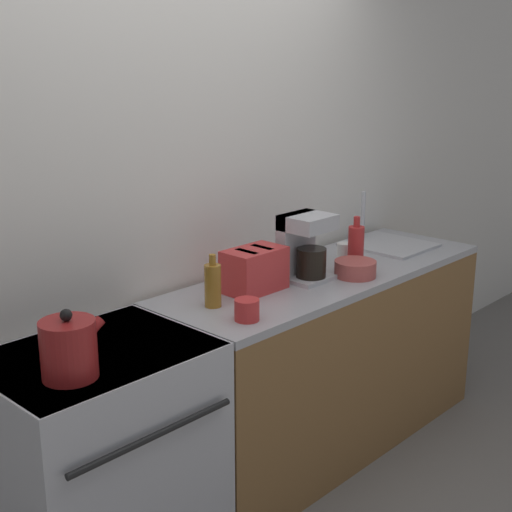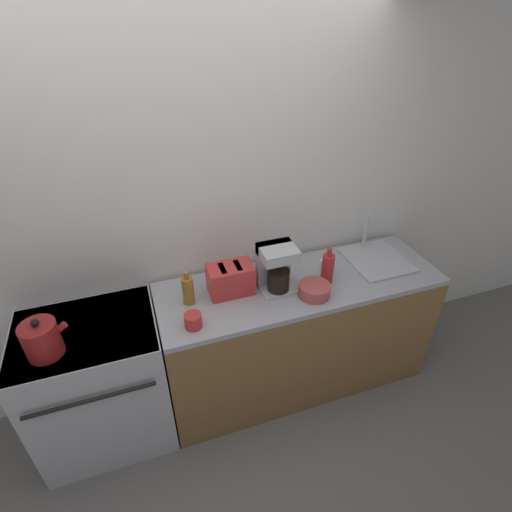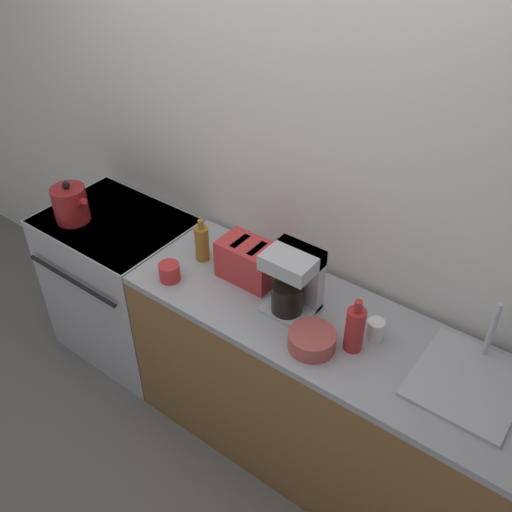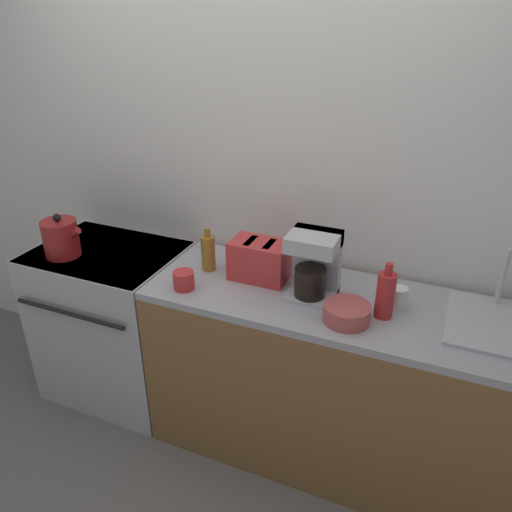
% 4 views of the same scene
% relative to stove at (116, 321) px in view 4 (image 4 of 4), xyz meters
% --- Properties ---
extents(ground_plane, '(12.00, 12.00, 0.00)m').
position_rel_stove_xyz_m(ground_plane, '(0.67, -0.30, -0.47)').
color(ground_plane, slate).
extents(wall_back, '(8.00, 0.05, 2.60)m').
position_rel_stove_xyz_m(wall_back, '(0.67, 0.37, 0.83)').
color(wall_back, silver).
rests_on(wall_back, ground_plane).
extents(stove, '(0.79, 0.64, 0.92)m').
position_rel_stove_xyz_m(stove, '(0.00, 0.00, 0.00)').
color(stove, '#B7B7BC').
rests_on(stove, ground_plane).
extents(counter_block, '(1.87, 0.61, 0.92)m').
position_rel_stove_xyz_m(counter_block, '(1.34, 0.00, -0.01)').
color(counter_block, brown).
rests_on(counter_block, ground_plane).
extents(kettle, '(0.23, 0.18, 0.24)m').
position_rel_stove_xyz_m(kettle, '(-0.17, -0.12, 0.55)').
color(kettle, maroon).
rests_on(kettle, stove).
extents(toaster, '(0.28, 0.17, 0.19)m').
position_rel_stove_xyz_m(toaster, '(0.88, 0.06, 0.55)').
color(toaster, red).
rests_on(toaster, counter_block).
extents(coffee_maker, '(0.22, 0.20, 0.31)m').
position_rel_stove_xyz_m(coffee_maker, '(1.16, 0.01, 0.61)').
color(coffee_maker, '#B7B7BC').
rests_on(coffee_maker, counter_block).
extents(sink_tray, '(0.39, 0.43, 0.28)m').
position_rel_stove_xyz_m(sink_tray, '(1.94, 0.06, 0.47)').
color(sink_tray, '#B7B7BC').
rests_on(sink_tray, counter_block).
extents(bottle_amber, '(0.07, 0.07, 0.22)m').
position_rel_stove_xyz_m(bottle_amber, '(0.61, 0.04, 0.54)').
color(bottle_amber, '#9E6B23').
rests_on(bottle_amber, counter_block).
extents(bottle_red, '(0.08, 0.08, 0.25)m').
position_rel_stove_xyz_m(bottle_red, '(1.49, -0.05, 0.56)').
color(bottle_red, '#B72828').
rests_on(bottle_red, counter_block).
extents(cup_white, '(0.07, 0.07, 0.09)m').
position_rel_stove_xyz_m(cup_white, '(1.54, 0.06, 0.50)').
color(cup_white, white).
rests_on(cup_white, counter_block).
extents(cup_red, '(0.10, 0.10, 0.09)m').
position_rel_stove_xyz_m(cup_red, '(0.59, -0.17, 0.49)').
color(cup_red, red).
rests_on(cup_red, counter_block).
extents(bowl, '(0.20, 0.20, 0.08)m').
position_rel_stove_xyz_m(bowl, '(1.36, -0.14, 0.49)').
color(bowl, '#B24C47').
rests_on(bowl, counter_block).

